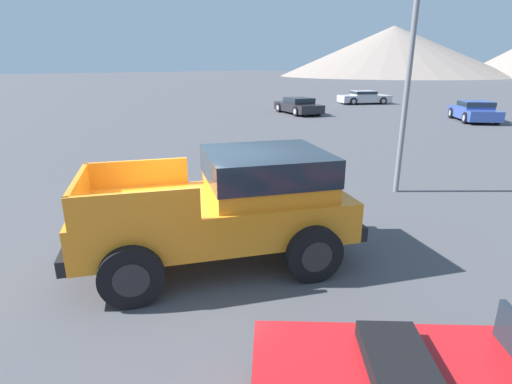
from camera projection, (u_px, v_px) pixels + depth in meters
The scene contains 5 objects.
ground_plane at pixel (193, 259), 7.18m from camera, with size 320.00×320.00×0.00m, color #4C4C51.
orange_pickup_truck at pixel (232, 201), 6.87m from camera, with size 4.14×5.10×1.93m.
parked_car_silver at pixel (364, 97), 35.02m from camera, with size 4.07×4.60×1.12m.
parked_car_dark at pixel (298, 105), 28.03m from camera, with size 4.63×3.32×1.12m.
parked_car_blue at pixel (474, 111), 24.34m from camera, with size 3.91×4.38×1.23m.
Camera 1 is at (5.33, -3.83, 3.34)m, focal length 28.00 mm.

